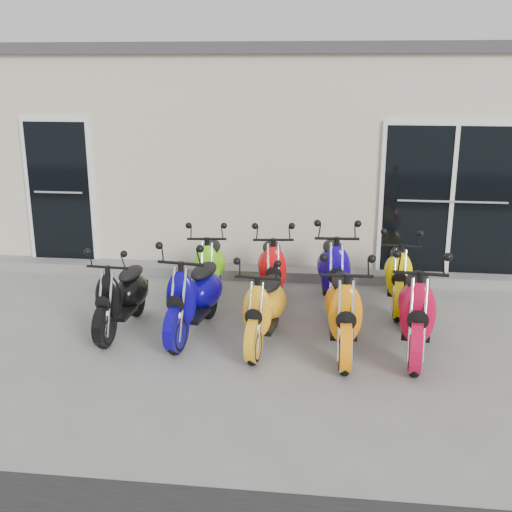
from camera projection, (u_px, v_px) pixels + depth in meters
The scene contains 15 objects.
ground at pixel (250, 330), 7.65m from camera, with size 80.00×80.00×0.00m, color gray.
building at pixel (285, 145), 12.15m from camera, with size 14.00×6.00×3.20m, color beige.
roof_cap at pixel (287, 52), 11.68m from camera, with size 14.20×6.20×0.16m, color #3F3F42.
front_step at pixel (268, 273), 9.55m from camera, with size 14.00×0.40×0.15m, color gray.
door_left at pixel (60, 188), 9.74m from camera, with size 1.07×0.08×2.22m, color black.
door_right at pixel (452, 197), 9.06m from camera, with size 2.02×0.08×2.22m, color black.
scooter_front_black at pixel (121, 286), 7.50m from camera, with size 0.55×1.50×1.11m, color black, non-canonical shape.
scooter_front_blue at pixel (194, 285), 7.37m from camera, with size 0.60×1.65×1.22m, color #0B0381, non-canonical shape.
scooter_front_orange_a at pixel (264, 298), 7.10m from camera, with size 0.55×1.52×1.12m, color #F8A51A, non-canonical shape.
scooter_front_orange_b at pixel (344, 298), 6.93m from camera, with size 0.61×1.67×1.24m, color orange, non-canonical shape.
scooter_front_red at pixel (418, 297), 6.90m from camera, with size 0.63×1.73×1.28m, color red, non-canonical shape.
scooter_back_green at pixel (210, 258), 8.54m from camera, with size 0.57×1.56×1.16m, color #6BE30E, non-canonical shape.
scooter_back_red at pixel (272, 259), 8.42m from camera, with size 0.58×1.60×1.18m, color red, non-canonical shape.
scooter_back_blue at pixel (334, 260), 8.26m from camera, with size 0.62×1.71×1.26m, color #15028D, non-canonical shape.
scooter_back_yellow at pixel (399, 265), 8.26m from camera, with size 0.56×1.54×1.14m, color #FFE000, non-canonical shape.
Camera 1 is at (0.93, -7.03, 3.01)m, focal length 45.00 mm.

